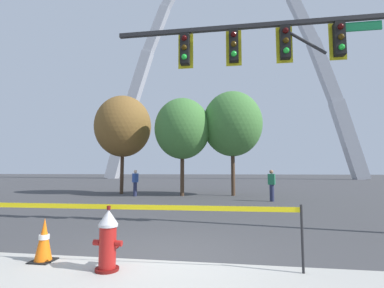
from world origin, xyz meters
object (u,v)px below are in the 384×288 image
fire_hydrant (108,240)px  traffic_cone_by_hydrant (44,240)px  monument_arch (227,67)px  pedestrian_standing_center (135,183)px  pedestrian_walking_left (272,185)px  traffic_signal_gantry (302,65)px

fire_hydrant → traffic_cone_by_hydrant: 1.30m
monument_arch → pedestrian_standing_center: bearing=-97.1°
monument_arch → pedestrian_walking_left: bearing=-85.4°
fire_hydrant → traffic_signal_gantry: traffic_signal_gantry is taller
fire_hydrant → monument_arch: size_ratio=0.02×
traffic_cone_by_hydrant → pedestrian_walking_left: size_ratio=0.46×
traffic_cone_by_hydrant → traffic_signal_gantry: (5.07, 3.25, 4.05)m
traffic_cone_by_hydrant → pedestrian_standing_center: 12.40m
pedestrian_standing_center → monument_arch: bearing=82.9°
fire_hydrant → pedestrian_walking_left: size_ratio=0.62×
pedestrian_standing_center → pedestrian_walking_left: bearing=-12.2°
pedestrian_walking_left → pedestrian_standing_center: same height
traffic_cone_by_hydrant → pedestrian_standing_center: (-2.81, 12.07, 0.46)m
fire_hydrant → pedestrian_standing_center: bearing=108.3°
fire_hydrant → traffic_cone_by_hydrant: bearing=169.3°
pedestrian_walking_left → pedestrian_standing_center: (-7.87, 1.70, 0.00)m
fire_hydrant → traffic_signal_gantry: bearing=42.6°
fire_hydrant → pedestrian_walking_left: bearing=70.3°
monument_arch → pedestrian_walking_left: (3.15, -39.60, -21.28)m
traffic_signal_gantry → pedestrian_walking_left: size_ratio=4.92×
monument_arch → traffic_signal_gantry: bearing=-86.1°
traffic_signal_gantry → pedestrian_standing_center: traffic_signal_gantry is taller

